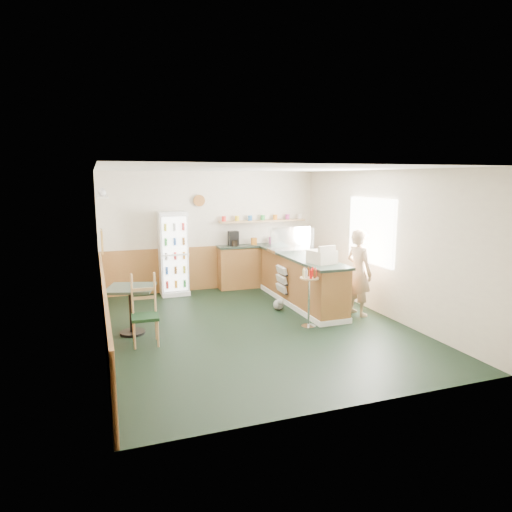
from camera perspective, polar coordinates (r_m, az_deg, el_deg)
name	(u,v)px	position (r m, az deg, el deg)	size (l,w,h in m)	color
ground	(256,327)	(8.02, -0.01, -8.84)	(6.00, 6.00, 0.00)	black
room_envelope	(231,235)	(8.29, -3.19, 2.59)	(5.04, 6.02, 2.72)	beige
service_counter	(301,282)	(9.35, 5.58, -3.24)	(0.68, 3.01, 1.01)	#A47435
back_counter	(263,263)	(10.83, 0.93, -0.93)	(2.24, 0.42, 1.69)	#A47435
drinks_fridge	(173,253)	(10.16, -10.28, 0.31)	(0.60, 0.52, 1.83)	white
display_case	(291,240)	(9.67, 4.35, 2.05)	(0.90, 0.47, 0.51)	silver
cash_register	(322,257)	(8.44, 8.23, -0.09)	(0.41, 0.43, 0.24)	beige
shopkeeper	(359,272)	(8.71, 12.74, -2.02)	(0.54, 0.39, 1.63)	tan
condiment_stand	(309,288)	(7.89, 6.67, -4.04)	(0.33, 0.33, 1.02)	silver
newspaper_rack	(282,280)	(9.33, 3.22, -3.00)	(0.09, 0.47, 0.54)	black
cafe_table	(131,301)	(7.79, -15.34, -5.44)	(0.91, 0.91, 0.80)	black
cafe_chair	(144,307)	(7.34, -13.81, -6.23)	(0.43, 0.43, 1.09)	black
dog_doorstop	(279,304)	(8.98, 2.85, -6.04)	(0.20, 0.26, 0.24)	gray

